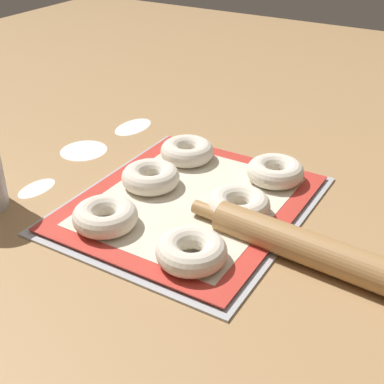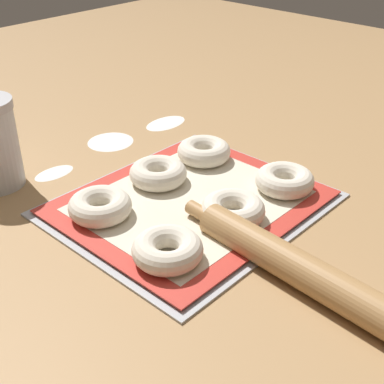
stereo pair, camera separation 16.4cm
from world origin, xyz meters
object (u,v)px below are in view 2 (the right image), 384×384
baking_tray (192,205)px  bagel_back_right (204,151)px  rolling_pin (301,270)px  bagel_front_left (167,249)px  bagel_front_center (233,210)px  bagel_front_right (285,180)px  bagel_back_center (158,173)px  bagel_back_left (100,206)px

baking_tray → bagel_back_right: size_ratio=4.16×
bagel_back_right → rolling_pin: bearing=-117.8°
bagel_front_left → bagel_front_center: (0.15, -0.00, 0.00)m
bagel_front_right → bagel_back_right: same height
bagel_front_right → bagel_back_center: same height
bagel_front_right → bagel_back_right: 0.18m
bagel_front_center → bagel_back_center: bearing=88.8°
rolling_pin → baking_tray: bearing=79.1°
bagel_front_left → baking_tray: bearing=30.5°
bagel_front_left → bagel_back_right: (0.28, 0.18, 0.00)m
bagel_front_right → rolling_pin: 0.25m
baking_tray → bagel_back_right: 0.16m
bagel_front_left → bagel_front_center: size_ratio=1.00×
bagel_front_left → bagel_back_center: (0.15, 0.18, 0.00)m
bagel_front_center → bagel_back_center: (0.00, 0.18, 0.00)m
bagel_back_left → bagel_back_center: bearing=4.5°
bagel_back_right → bagel_back_left: bearing=-177.9°
bagel_front_center → bagel_back_right: same height
baking_tray → bagel_front_center: bearing=-87.5°
bagel_front_center → rolling_pin: size_ratio=0.23×
bagel_back_left → bagel_back_center: same height
bagel_front_left → bagel_front_center: same height
bagel_front_right → rolling_pin: rolling_pin is taller
bagel_front_left → bagel_back_right: 0.33m
bagel_back_left → bagel_front_right: bearing=-31.9°
bagel_front_right → bagel_back_center: 0.23m
bagel_back_left → bagel_back_right: bearing=2.1°
bagel_back_center → bagel_front_right: bearing=-53.8°
rolling_pin → bagel_front_right: bearing=39.6°
bagel_front_center → bagel_back_left: 0.22m
bagel_back_right → rolling_pin: rolling_pin is taller
baking_tray → bagel_back_center: 0.10m
bagel_back_left → baking_tray: bearing=-30.5°
bagel_back_center → bagel_back_right: same height
baking_tray → bagel_front_right: (0.14, -0.09, 0.03)m
bagel_front_center → rolling_pin: (-0.05, -0.16, -0.00)m
bagel_back_left → bagel_front_center: bearing=-50.1°
bagel_front_center → rolling_pin: rolling_pin is taller
bagel_front_center → bagel_back_left: size_ratio=1.00×
bagel_back_right → bagel_front_center: bearing=-125.8°
bagel_front_right → bagel_back_right: size_ratio=1.00×
baking_tray → bagel_front_right: 0.17m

